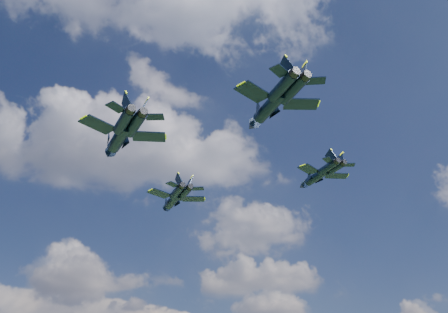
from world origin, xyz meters
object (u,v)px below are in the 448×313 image
jet_lead (173,200)px  jet_right (316,177)px  jet_left (119,138)px  jet_slot (268,107)px

jet_lead → jet_right: jet_right is taller
jet_left → jet_right: size_ratio=1.28×
jet_lead → jet_right: (26.36, -8.41, 2.05)m
jet_lead → jet_slot: size_ratio=0.93×
jet_left → jet_slot: size_ratio=1.09×
jet_lead → jet_slot: (13.54, -33.36, 0.42)m
jet_slot → jet_right: bearing=44.2°
jet_right → jet_slot: jet_right is taller
jet_right → jet_slot: 28.10m
jet_lead → jet_left: 23.18m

